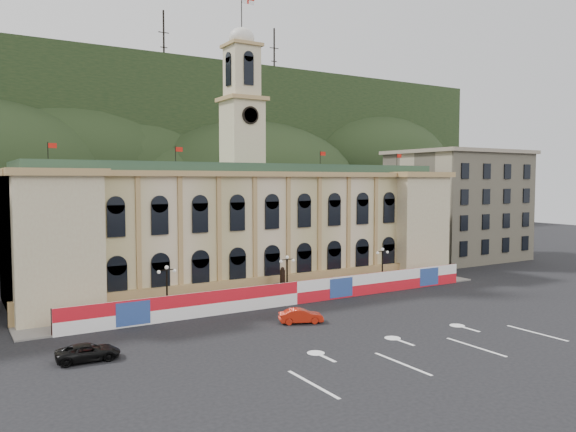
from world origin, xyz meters
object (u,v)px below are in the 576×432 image
statue (283,289)px  black_suv (88,352)px  lamp_center (287,274)px  red_sedan (301,316)px

statue → black_suv: 26.19m
lamp_center → black_suv: size_ratio=1.06×
statue → lamp_center: 2.14m
statue → black_suv: statue is taller
lamp_center → red_sedan: lamp_center is taller
statue → red_sedan: 10.88m
statue → red_sedan: bearing=-111.6°
black_suv → lamp_center: bearing=-62.4°
red_sedan → black_suv: 19.73m
red_sedan → black_suv: red_sedan is taller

